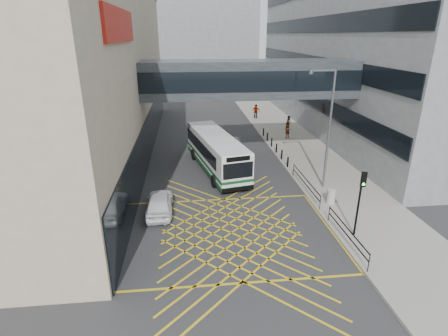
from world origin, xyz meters
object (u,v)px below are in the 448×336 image
object	(u,v)px
car_dark	(226,164)
pedestrian_c	(256,111)
pedestrian_b	(289,123)
traffic_light	(361,195)
pedestrian_a	(287,130)
litter_bin	(331,196)
car_silver	(233,143)
car_white	(160,203)
street_lamp	(327,123)
bus	(216,151)

from	to	relation	value
car_dark	pedestrian_c	bearing A→B (deg)	-93.12
pedestrian_b	pedestrian_c	world-z (taller)	pedestrian_c
traffic_light	pedestrian_a	distance (m)	20.36
litter_bin	pedestrian_a	distance (m)	16.18
car_silver	traffic_light	distance (m)	17.73
car_silver	litter_bin	distance (m)	13.80
traffic_light	litter_bin	distance (m)	4.62
pedestrian_b	car_white	bearing A→B (deg)	-168.83
car_silver	traffic_light	size ratio (longest dim) A/B	1.22
car_white	litter_bin	distance (m)	11.60
pedestrian_b	litter_bin	bearing A→B (deg)	-140.01
litter_bin	pedestrian_a	world-z (taller)	pedestrian_a
car_silver	pedestrian_a	size ratio (longest dim) A/B	2.75
car_white	car_dark	size ratio (longest dim) A/B	1.11
car_dark	car_silver	size ratio (longest dim) A/B	0.85
car_dark	street_lamp	xyz separation A→B (m)	(6.81, -4.27, 4.44)
litter_bin	street_lamp	bearing A→B (deg)	82.98
car_silver	pedestrian_b	bearing A→B (deg)	-138.50
pedestrian_a	bus	bearing A→B (deg)	13.92
street_lamp	pedestrian_b	world-z (taller)	street_lamp
bus	litter_bin	size ratio (longest dim) A/B	11.38
litter_bin	pedestrian_b	xyz separation A→B (m)	(2.59, 19.41, 0.37)
street_lamp	litter_bin	xyz separation A→B (m)	(-0.34, -2.78, -4.43)
pedestrian_c	pedestrian_b	bearing A→B (deg)	139.07
car_white	pedestrian_b	world-z (taller)	pedestrian_b
car_silver	pedestrian_a	bearing A→B (deg)	-152.57
car_dark	street_lamp	bearing A→B (deg)	163.22
bus	car_dark	distance (m)	1.43
pedestrian_a	pedestrian_b	xyz separation A→B (m)	(1.11, 3.31, -0.01)
pedestrian_c	car_silver	bearing A→B (deg)	96.46
street_lamp	litter_bin	bearing A→B (deg)	-97.43
traffic_light	bus	bearing A→B (deg)	131.36
street_lamp	pedestrian_b	bearing A→B (deg)	81.91
traffic_light	pedestrian_c	distance (m)	30.26
pedestrian_c	car_white	bearing A→B (deg)	93.19
street_lamp	litter_bin	size ratio (longest dim) A/B	8.76
pedestrian_a	pedestrian_b	distance (m)	3.49
car_white	pedestrian_a	world-z (taller)	pedestrian_a
bus	litter_bin	world-z (taller)	bus
traffic_light	litter_bin	world-z (taller)	traffic_light
bus	pedestrian_c	distance (m)	19.75
street_lamp	traffic_light	bearing A→B (deg)	-95.08
traffic_light	car_dark	bearing A→B (deg)	129.80
car_dark	pedestrian_b	size ratio (longest dim) A/B	2.37
car_white	pedestrian_c	xyz separation A→B (m)	(11.48, 25.93, 0.39)
car_white	pedestrian_c	distance (m)	28.36
bus	traffic_light	distance (m)	13.79
car_dark	pedestrian_b	world-z (taller)	pedestrian_b
litter_bin	pedestrian_b	size ratio (longest dim) A/B	0.57
car_white	street_lamp	world-z (taller)	street_lamp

